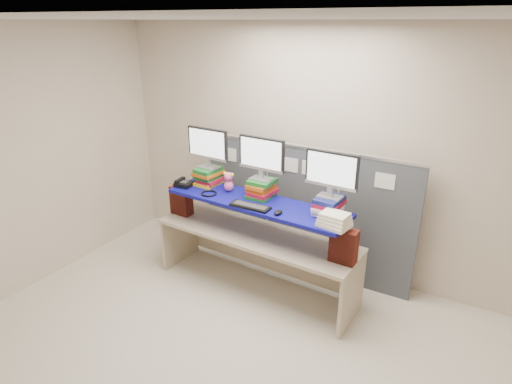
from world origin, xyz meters
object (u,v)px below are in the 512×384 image
Objects in this scene: keyboard at (250,206)px; desk_phone at (184,183)px; monitor_right at (331,172)px; monitor_left at (208,146)px; monitor_center at (262,156)px; blue_board at (256,203)px; desk at (256,244)px.

keyboard is 2.05× the size of desk_phone.
monitor_right is 0.88m from keyboard.
keyboard is (0.73, -0.32, -0.44)m from monitor_left.
monitor_center is 0.53m from keyboard.
monitor_left is at bearing 170.47° from blue_board.
monitor_center is 1.02m from desk_phone.
desk is 1.21m from monitor_right.
blue_board is at bearing -9.53° from monitor_left.
desk_phone is (-1.69, -0.11, -0.40)m from monitor_right.
monitor_right is (0.76, 0.08, 0.93)m from desk.
desk_phone reaches higher than keyboard.
desk_phone is (-0.22, -0.18, -0.43)m from monitor_left.
monitor_left is 1.25× the size of keyboard.
desk is at bearing -85.74° from monitor_center.
desk is 0.97m from monitor_center.
monitor_right reaches higher than keyboard.
blue_board is at bearing -85.74° from monitor_center.
blue_board is 4.78× the size of keyboard.
monitor_center is 0.77m from monitor_right.
desk_phone is (-0.92, -0.15, -0.42)m from monitor_center.
monitor_right reaches higher than blue_board.
keyboard is at bearing -76.65° from desk.
monitor_left reaches higher than keyboard.
desk_phone is at bearing -175.34° from desk.
monitor_left is (-0.70, 0.15, 0.97)m from desk.
desk_phone is (-0.92, -0.03, 0.54)m from desk.
blue_board is (-0.00, 0.00, 0.49)m from desk.
keyboard is (0.03, -0.29, -0.44)m from monitor_center.
monitor_center is 1.25× the size of keyboard.
blue_board is at bearing -4.78° from desk_phone.
monitor_right is at bearing 8.88° from desk.
monitor_left is 1.47m from monitor_right.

